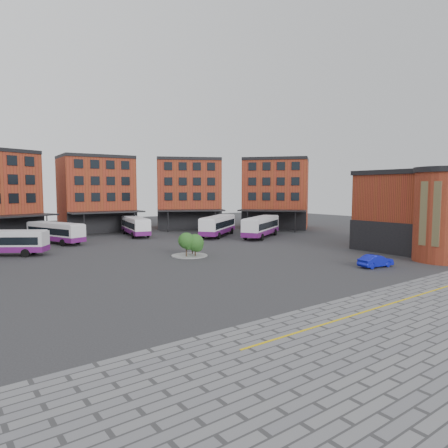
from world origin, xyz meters
TOP-DOWN VIEW (x-y plane):
  - ground at (0.00, 0.00)m, footprint 160.00×160.00m
  - yellow_line at (2.00, -14.00)m, footprint 26.00×0.15m
  - main_building at (-4.77, 38.25)m, footprint 94.14×42.48m
  - east_building at (28.70, -3.06)m, footprint 17.40×15.40m
  - tree_island at (2.00, 11.45)m, footprint 4.40×4.40m
  - bus_b at (-16.53, 25.96)m, footprint 10.59×8.25m
  - bus_c at (-8.19, 33.78)m, footprint 6.17×11.32m
  - bus_d at (5.60, 35.86)m, footprint 4.85×11.77m
  - bus_e at (16.93, 26.81)m, footprint 11.56×9.69m
  - bus_f at (21.70, 20.95)m, footprint 12.04×8.76m
  - blue_car at (14.03, -5.56)m, footprint 4.17×1.95m

SIDE VIEW (x-z plane):
  - ground at x=0.00m, z-range 0.00..0.00m
  - yellow_line at x=2.00m, z-range 0.02..0.04m
  - blue_car at x=14.03m, z-range 0.00..1.32m
  - tree_island at x=2.00m, z-range 0.09..3.09m
  - bus_b at x=-16.53m, z-range 0.13..3.24m
  - bus_c at x=-8.19m, z-range 0.13..3.26m
  - bus_d at x=5.60m, z-range 0.14..3.37m
  - bus_f at x=21.70m, z-range 0.15..3.62m
  - bus_e at x=16.93m, z-range 0.15..3.62m
  - east_building at x=28.70m, z-range -0.01..10.59m
  - main_building at x=-4.77m, z-range -0.07..14.53m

